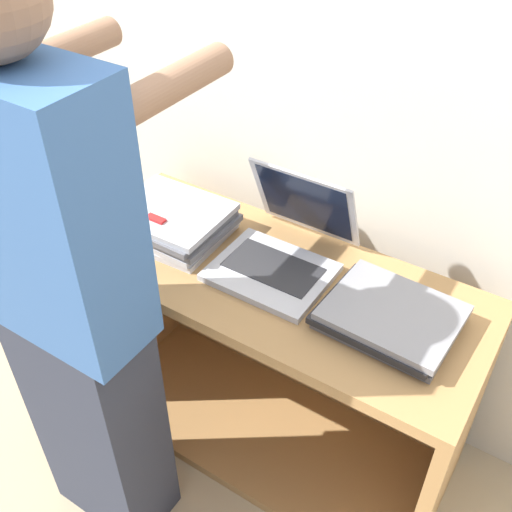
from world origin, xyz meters
The scene contains 8 objects.
ground_plane centered at (0.00, 0.00, 0.00)m, with size 12.00×12.00×0.00m, color tan.
wall_back centered at (0.00, 0.62, 1.20)m, with size 8.00×0.05×2.40m.
cart centered at (0.00, 0.32, 0.37)m, with size 1.21×0.51×0.74m.
laptop_open centered at (0.00, 0.31, 0.79)m, with size 0.32×0.36×0.26m.
laptop_stack_left centered at (-0.35, 0.26, 0.78)m, with size 0.33×0.27×0.09m.
laptop_stack_right centered at (0.35, 0.25, 0.76)m, with size 0.34×0.28×0.06m.
person centered at (-0.27, -0.20, 0.83)m, with size 0.40×0.53×1.65m.
inventory_tag centered at (-0.35, 0.19, 0.83)m, with size 0.06×0.02×0.01m.
Camera 1 is at (0.64, -0.82, 1.82)m, focal length 42.00 mm.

